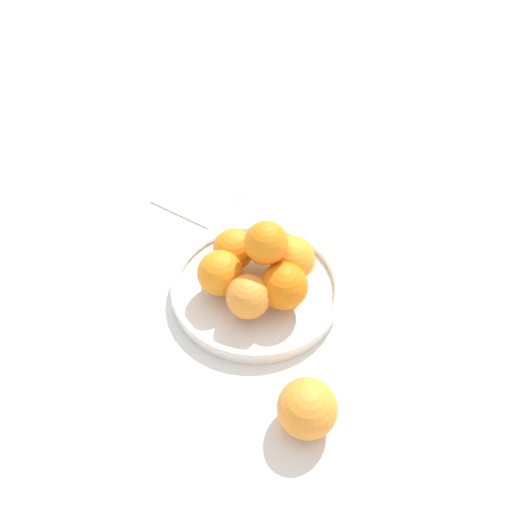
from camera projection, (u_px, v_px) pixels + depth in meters
name	position (u px, v px, depth m)	size (l,w,h in m)	color
ground_plane	(256.00, 293.00, 0.85)	(4.00, 4.00, 0.00)	silver
fruit_bowl	(256.00, 288.00, 0.84)	(0.29, 0.29, 0.03)	silver
orange_pile	(259.00, 265.00, 0.79)	(0.18, 0.19, 0.13)	orange
stray_orange	(307.00, 408.00, 0.66)	(0.08, 0.08, 0.08)	orange
napkin_folded	(201.00, 194.00, 1.02)	(0.15, 0.15, 0.01)	silver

